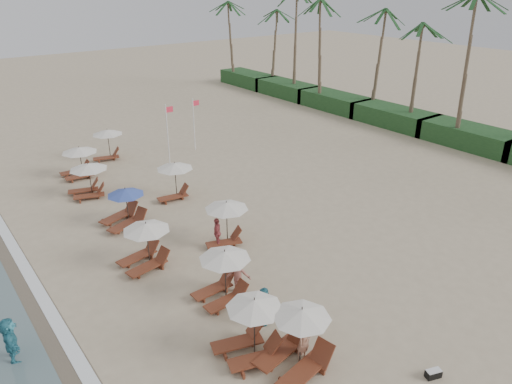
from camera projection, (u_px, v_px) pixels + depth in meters
ground at (346, 282)px, 21.38m from camera, size 160.00×160.00×0.00m
foam_line at (25, 267)px, 22.42m from camera, size 0.50×140.00×0.02m
shrub_hedge at (394, 117)px, 43.73m from camera, size 3.20×53.00×1.60m
palm_row at (398, 11)px, 40.58m from camera, size 7.00×52.00×12.30m
lounger_station_0 at (294, 344)px, 16.32m from camera, size 2.68×2.37×2.34m
lounger_station_1 at (249, 331)px, 16.80m from camera, size 2.50×2.34×2.33m
lounger_station_2 at (221, 276)px, 19.77m from camera, size 2.47×2.19×2.27m
lounger_station_3 at (143, 246)px, 22.17m from camera, size 2.60×2.22×2.17m
lounger_station_4 at (122, 209)px, 26.00m from camera, size 2.61×2.58×2.06m
lounger_station_5 at (87, 179)px, 29.34m from camera, size 2.57×2.31×2.10m
lounger_station_6 at (78, 162)px, 32.22m from camera, size 2.61×2.36×2.08m
inland_station_0 at (225, 218)px, 23.89m from camera, size 2.60×2.24×2.22m
inland_station_1 at (174, 177)px, 28.91m from camera, size 2.63×2.24×2.22m
inland_station_2 at (107, 141)px, 35.26m from camera, size 2.65×2.24×2.22m
beachgoer_near at (304, 340)px, 16.68m from camera, size 0.71×0.55×1.74m
beachgoer_mid_a at (263, 307)px, 18.46m from camera, size 0.98×0.89×1.64m
beachgoer_mid_b at (238, 274)px, 20.43m from camera, size 1.26×1.18×1.71m
beachgoer_far_a at (217, 233)px, 23.84m from camera, size 0.90×0.99×1.63m
waterline_walker at (11, 340)px, 16.67m from camera, size 0.74×1.70×1.78m
duffel_bag at (433, 374)px, 16.22m from camera, size 0.60×0.44×0.30m
flag_pole_near at (168, 133)px, 33.38m from camera, size 0.59×0.08×4.57m
flag_pole_far at (194, 121)px, 36.94m from camera, size 0.60×0.08×4.10m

